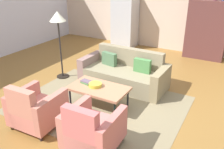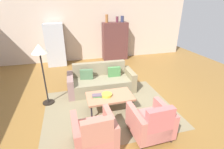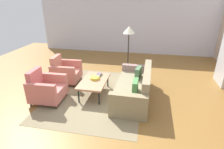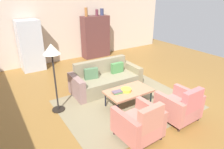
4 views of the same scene
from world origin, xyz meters
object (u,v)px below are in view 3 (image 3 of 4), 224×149
object	(u,v)px
armchair_right	(46,89)
book_stack	(99,75)
coffee_table	(94,81)
fruit_bowl	(95,78)
couch	(136,89)
floor_lamp	(129,34)
armchair_left	(65,72)

from	to	relation	value
armchair_right	book_stack	xyz separation A→B (m)	(-0.92, 1.21, 0.12)
coffee_table	fruit_bowl	bearing A→B (deg)	-180.00
couch	coffee_table	xyz separation A→B (m)	(-0.00, -1.19, 0.11)
book_stack	fruit_bowl	bearing A→B (deg)	-10.15
coffee_table	armchair_right	size ratio (longest dim) A/B	1.36
couch	floor_lamp	xyz separation A→B (m)	(-1.63, -0.41, 1.16)
couch	floor_lamp	distance (m)	2.04
coffee_table	fruit_bowl	world-z (taller)	fruit_bowl
book_stack	couch	bearing A→B (deg)	74.13
book_stack	floor_lamp	bearing A→B (deg)	150.88
armchair_right	fruit_bowl	bearing A→B (deg)	118.76
coffee_table	couch	bearing A→B (deg)	89.91
fruit_bowl	book_stack	distance (m)	0.25
coffee_table	armchair_right	world-z (taller)	armchair_right
coffee_table	book_stack	bearing A→B (deg)	172.33
couch	armchair_left	world-z (taller)	armchair_left
couch	armchair_left	xyz separation A→B (m)	(-0.60, -2.35, 0.06)
armchair_left	couch	bearing A→B (deg)	73.13
coffee_table	armchair_left	size ratio (longest dim) A/B	1.36
armchair_left	fruit_bowl	size ratio (longest dim) A/B	3.29
coffee_table	armchair_right	bearing A→B (deg)	-62.71
couch	fruit_bowl	distance (m)	1.20
armchair_left	armchair_right	size ratio (longest dim) A/B	1.00
armchair_left	floor_lamp	size ratio (longest dim) A/B	0.51
couch	armchair_right	bearing A→B (deg)	105.56
coffee_table	fruit_bowl	distance (m)	0.11
coffee_table	floor_lamp	distance (m)	2.09
coffee_table	armchair_right	distance (m)	1.31
armchair_right	book_stack	bearing A→B (deg)	125.84
coffee_table	floor_lamp	size ratio (longest dim) A/B	0.70
armchair_left	book_stack	bearing A→B (deg)	74.65
armchair_right	coffee_table	bearing A→B (deg)	115.74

